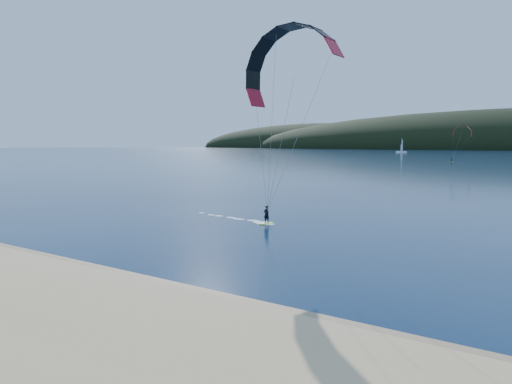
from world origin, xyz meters
TOP-DOWN VIEW (x-y plane):
  - ground at (0.00, 0.00)m, footprint 1800.00×1800.00m
  - wet_sand at (0.00, 4.50)m, footprint 220.00×2.50m
  - kitesurfer_near at (-2.48, 21.09)m, footprint 20.88×7.52m
  - kitesurfer_far at (-23.22, 197.90)m, footprint 9.21×6.46m
  - sailboat at (-111.44, 402.84)m, footprint 9.01×5.93m

SIDE VIEW (x-z plane):
  - ground at x=0.00m, z-range 0.00..0.00m
  - wet_sand at x=0.00m, z-range 0.00..0.10m
  - sailboat at x=-111.44m, z-range -5.58..7.51m
  - kitesurfer_far at x=-23.22m, z-range 4.57..18.31m
  - kitesurfer_near at x=-2.48m, z-range 4.32..21.40m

